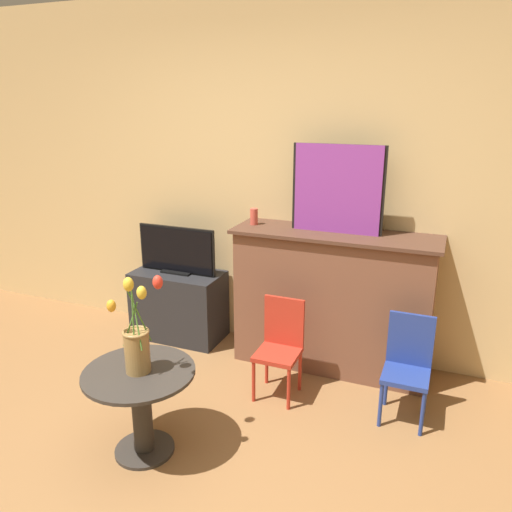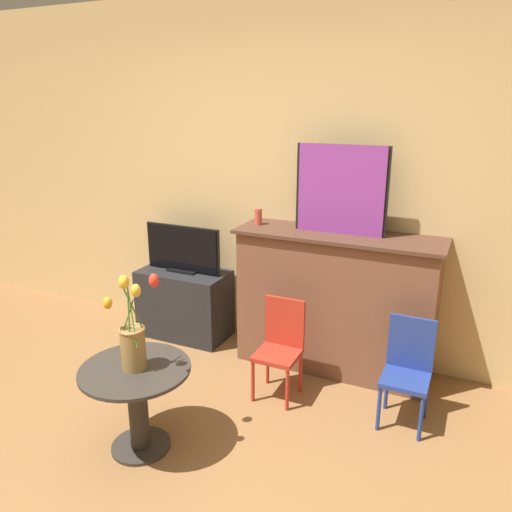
# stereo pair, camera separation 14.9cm
# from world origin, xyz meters

# --- Properties ---
(wall_back) EXTENTS (8.00, 0.06, 2.70)m
(wall_back) POSITION_xyz_m (0.00, 2.13, 1.35)
(wall_back) COLOR tan
(wall_back) RESTS_ON ground
(fireplace_mantel) EXTENTS (1.47, 0.46, 1.04)m
(fireplace_mantel) POSITION_xyz_m (0.51, 1.89, 0.53)
(fireplace_mantel) COLOR brown
(fireplace_mantel) RESTS_ON ground
(painting) EXTENTS (0.64, 0.03, 0.61)m
(painting) POSITION_xyz_m (0.51, 1.90, 1.34)
(painting) COLOR black
(painting) RESTS_ON fireplace_mantel
(mantel_candle) EXTENTS (0.06, 0.06, 0.12)m
(mantel_candle) POSITION_xyz_m (-0.11, 1.89, 1.10)
(mantel_candle) COLOR #CC4C3D
(mantel_candle) RESTS_ON fireplace_mantel
(tv_stand) EXTENTS (0.74, 0.40, 0.57)m
(tv_stand) POSITION_xyz_m (-0.79, 1.88, 0.29)
(tv_stand) COLOR #232326
(tv_stand) RESTS_ON ground
(tv_monitor) EXTENTS (0.68, 0.12, 0.39)m
(tv_monitor) POSITION_xyz_m (-0.79, 1.88, 0.76)
(tv_monitor) COLOR black
(tv_monitor) RESTS_ON tv_stand
(chair_red) EXTENTS (0.28, 0.28, 0.67)m
(chair_red) POSITION_xyz_m (0.29, 1.39, 0.37)
(chair_red) COLOR #B22D1E
(chair_red) RESTS_ON ground
(chair_blue) EXTENTS (0.28, 0.28, 0.67)m
(chair_blue) POSITION_xyz_m (1.11, 1.43, 0.37)
(chair_blue) COLOR navy
(chair_blue) RESTS_ON ground
(side_table) EXTENTS (0.62, 0.62, 0.52)m
(side_table) POSITION_xyz_m (-0.23, 0.52, 0.34)
(side_table) COLOR #332D28
(side_table) RESTS_ON ground
(vase_tulips) EXTENTS (0.26, 0.25, 0.56)m
(vase_tulips) POSITION_xyz_m (-0.22, 0.51, 0.70)
(vase_tulips) COLOR olive
(vase_tulips) RESTS_ON side_table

